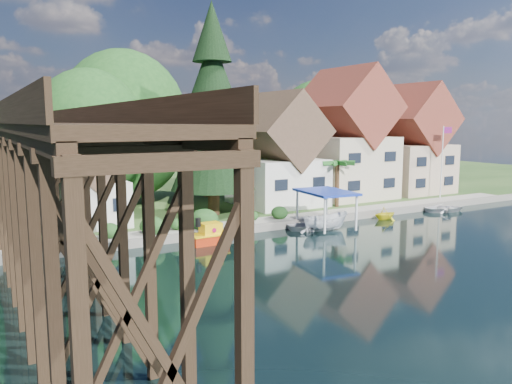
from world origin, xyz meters
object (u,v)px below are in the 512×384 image
tugboat (209,236)px  house_left (277,157)px  boat_canopy (326,214)px  boat_white_b (445,207)px  boat_white_a (313,225)px  palm_tree (338,164)px  shed (91,184)px  boat_yellow (385,213)px  trestle_bridge (35,180)px  conifer (213,114)px  house_center (345,142)px  house_right (408,146)px  flagpole (443,154)px

tugboat → house_left: bearing=39.0°
boat_canopy → boat_white_b: (15.20, 0.86, -0.96)m
house_left → boat_white_b: bearing=-35.2°
boat_white_a → palm_tree: bearing=-32.1°
shed → boat_yellow: size_ratio=3.36×
shed → trestle_bridge: bearing=-118.2°
conifer → boat_yellow: (13.23, -7.30, -8.58)m
house_center → boat_yellow: 11.92m
boat_yellow → palm_tree: bearing=13.5°
house_right → house_left: bearing=-180.0°
house_center → shed: size_ratio=1.77×
tugboat → conifer: bearing=62.2°
boat_yellow → house_center: bearing=-20.0°
trestle_bridge → house_right: bearing=14.8°
house_center → boat_white_a: bearing=-139.4°
house_left → boat_yellow: bearing=-59.6°
tugboat → boat_white_a: (9.12, 0.04, -0.18)m
house_right → boat_white_a: bearing=-155.3°
conifer → boat_white_b: conifer is taller
flagpole → boat_white_a: bearing=-169.2°
flagpole → boat_yellow: flagpole is taller
house_center → shed: house_center is taller
conifer → boat_canopy: conifer is taller
house_left → tugboat: 15.84m
boat_yellow → boat_white_b: 7.83m
boat_yellow → boat_white_b: size_ratio=0.60×
flagpole → boat_canopy: bearing=-166.7°
house_right → house_center: bearing=176.8°
palm_tree → trestle_bridge: bearing=-166.2°
boat_canopy → house_left: bearing=79.3°
boat_canopy → boat_white_b: boat_canopy is taller
boat_white_a → boat_white_b: (15.93, 0.15, -0.01)m
palm_tree → house_left: bearing=135.4°
house_center → house_right: size_ratio=1.12×
boat_canopy → boat_white_b: size_ratio=1.36×
tugboat → boat_white_b: 25.05m
tugboat → boat_white_b: bearing=0.4°
house_left → trestle_bridge: bearing=-154.8°
palm_tree → conifer: bearing=169.8°
flagpole → conifer: bearing=171.3°
shed → boat_yellow: shed is taller
trestle_bridge → house_left: size_ratio=4.01×
shed → boat_yellow: (23.43, -7.78, -3.21)m
tugboat → house_right: bearing=17.8°
tugboat → boat_white_a: tugboat is taller
shed → house_right: bearing=2.4°
house_right → boat_canopy: bearing=-152.8°
trestle_bridge → boat_white_a: 20.96m
house_center → flagpole: bearing=-38.1°
conifer → palm_tree: 13.03m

